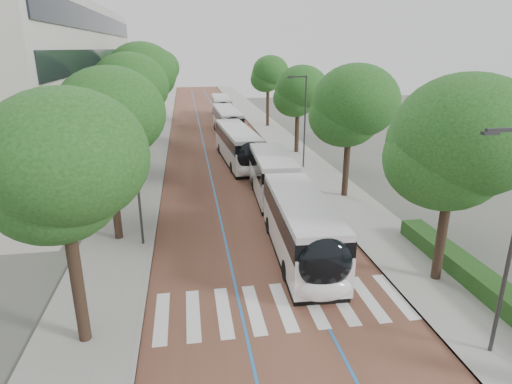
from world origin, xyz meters
TOP-DOWN VIEW (x-y plane):
  - ground at (0.00, 0.00)m, footprint 160.00×160.00m
  - road at (0.00, 40.00)m, footprint 11.00×140.00m
  - sidewalk_left at (-7.50, 40.00)m, footprint 4.00×140.00m
  - sidewalk_right at (7.50, 40.00)m, footprint 4.00×140.00m
  - kerb_left at (-5.60, 40.00)m, footprint 0.20×140.00m
  - kerb_right at (5.60, 40.00)m, footprint 0.20×140.00m
  - zebra_crossing at (0.20, 1.00)m, footprint 10.55×3.60m
  - lane_line_left at (-1.60, 40.00)m, footprint 0.12×126.00m
  - lane_line_right at (1.60, 40.00)m, footprint 0.12×126.00m
  - office_building at (-19.47, 28.00)m, footprint 18.11×40.00m
  - hedge at (9.10, 0.00)m, footprint 1.20×14.00m
  - streetlight_near at (6.62, -3.00)m, footprint 1.82×0.20m
  - streetlight_far at (6.62, 22.00)m, footprint 1.82×0.20m
  - lamp_post_left at (-6.10, 8.00)m, footprint 0.14×0.14m
  - trees_left at (-7.50, 28.28)m, footprint 6.42×60.80m
  - trees_right at (7.70, 17.74)m, footprint 6.04×47.40m
  - lead_bus at (2.22, 9.15)m, footprint 3.34×18.49m
  - bus_queued_0 at (1.26, 24.74)m, footprint 3.26×12.53m
  - bus_queued_1 at (1.62, 38.43)m, footprint 2.81×12.45m
  - bus_queued_2 at (2.05, 52.21)m, footprint 2.91×12.47m

SIDE VIEW (x-z plane):
  - ground at x=0.00m, z-range 0.00..0.00m
  - road at x=0.00m, z-range 0.00..0.02m
  - lane_line_left at x=-1.60m, z-range 0.02..0.03m
  - lane_line_right at x=1.60m, z-range 0.02..0.03m
  - zebra_crossing at x=0.20m, z-range 0.02..0.03m
  - sidewalk_left at x=-7.50m, z-range 0.00..0.12m
  - sidewalk_right at x=7.50m, z-range 0.00..0.12m
  - kerb_left at x=-5.60m, z-range -0.01..0.13m
  - kerb_right at x=5.60m, z-range -0.01..0.13m
  - hedge at x=9.10m, z-range 0.12..0.92m
  - bus_queued_0 at x=1.26m, z-range 0.02..3.22m
  - bus_queued_1 at x=1.62m, z-range 0.02..3.22m
  - bus_queued_2 at x=2.05m, z-range 0.02..3.22m
  - lead_bus at x=2.22m, z-range 0.03..3.23m
  - lamp_post_left at x=-6.10m, z-range 0.12..8.12m
  - streetlight_near at x=6.62m, z-range 0.82..8.82m
  - streetlight_far at x=6.62m, z-range 0.82..8.82m
  - trees_right at x=7.70m, z-range 1.87..10.74m
  - trees_left at x=-7.50m, z-range 1.72..12.03m
  - office_building at x=-19.47m, z-range 0.00..14.00m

